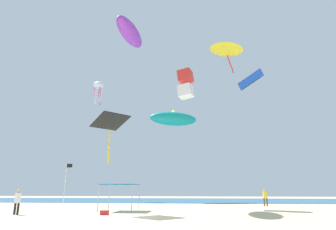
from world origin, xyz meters
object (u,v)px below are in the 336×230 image
at_px(kite_box_red, 186,84).
at_px(kite_diamond_black, 110,124).
at_px(person_near_tent, 18,200).
at_px(banner_flag, 66,182).
at_px(kite_delta_yellow, 227,47).
at_px(cooler_box, 105,212).
at_px(kite_octopus_white, 99,86).
at_px(kite_inflatable_purple, 130,33).
at_px(kite_inflatable_teal, 173,119).
at_px(person_leftmost, 265,196).
at_px(canopy_tent, 120,186).
at_px(kite_parafoil_blue, 250,80).

bearing_deg(kite_box_red, kite_diamond_black, -18.52).
height_order(person_near_tent, kite_box_red, kite_box_red).
xyz_separation_m(banner_flag, kite_delta_yellow, (16.59, 4.38, 15.86)).
xyz_separation_m(person_near_tent, cooler_box, (6.46, 0.36, -0.86)).
height_order(person_near_tent, kite_delta_yellow, kite_delta_yellow).
bearing_deg(kite_delta_yellow, kite_diamond_black, -33.25).
relative_size(kite_octopus_white, kite_diamond_black, 1.14).
height_order(person_near_tent, kite_inflatable_purple, kite_inflatable_purple).
xyz_separation_m(banner_flag, kite_octopus_white, (-4.60, 19.32, 17.21)).
relative_size(kite_inflatable_purple, kite_diamond_black, 1.81).
relative_size(person_near_tent, kite_diamond_black, 0.46).
relative_size(person_near_tent, kite_delta_yellow, 0.36).
xyz_separation_m(kite_octopus_white, kite_inflatable_teal, (13.77, -3.31, -7.16)).
height_order(person_leftmost, kite_box_red, kite_box_red).
bearing_deg(banner_flag, kite_box_red, 17.88).
relative_size(person_leftmost, cooler_box, 3.18).
xyz_separation_m(person_leftmost, kite_box_red, (-8.39, -2.36, 12.48)).
height_order(kite_box_red, kite_inflatable_teal, kite_box_red).
bearing_deg(banner_flag, kite_inflatable_purple, 28.29).
bearing_deg(kite_delta_yellow, person_near_tent, -40.97).
distance_m(person_leftmost, kite_box_red, 15.22).
relative_size(canopy_tent, kite_inflatable_purple, 0.43).
xyz_separation_m(banner_flag, kite_inflatable_purple, (5.05, 2.72, 17.50)).
height_order(canopy_tent, kite_octopus_white, kite_octopus_white).
distance_m(person_near_tent, kite_octopus_white, 32.19).
distance_m(kite_inflatable_purple, kite_delta_yellow, 11.77).
height_order(person_near_tent, banner_flag, banner_flag).
xyz_separation_m(cooler_box, kite_delta_yellow, (10.55, 10.60, 18.16)).
xyz_separation_m(person_near_tent, kite_parafoil_blue, (21.12, 18.79, 16.04)).
relative_size(kite_parafoil_blue, kite_box_red, 1.01).
height_order(person_leftmost, kite_parafoil_blue, kite_parafoil_blue).
xyz_separation_m(canopy_tent, kite_parafoil_blue, (14.63, 14.64, 15.00)).
bearing_deg(canopy_tent, kite_inflatable_purple, 101.17).
distance_m(cooler_box, kite_octopus_white, 33.85).
bearing_deg(kite_box_red, person_leftmost, 121.48).
relative_size(person_near_tent, cooler_box, 3.09).
bearing_deg(person_leftmost, kite_diamond_black, -100.34).
relative_size(canopy_tent, cooler_box, 5.19).
bearing_deg(kite_inflatable_purple, cooler_box, 14.43).
height_order(banner_flag, cooler_box, banner_flag).
xyz_separation_m(kite_octopus_white, kite_diamond_black, (10.28, -24.26, -12.71)).
relative_size(canopy_tent, person_near_tent, 1.68).
bearing_deg(person_leftmost, person_near_tent, -106.14).
xyz_separation_m(kite_parafoil_blue, kite_inflatable_teal, (-11.53, 3.80, -4.54)).
height_order(banner_flag, kite_diamond_black, kite_diamond_black).
distance_m(person_leftmost, kite_delta_yellow, 17.69).
bearing_deg(kite_delta_yellow, kite_parafoil_blue, 168.54).
distance_m(person_near_tent, person_leftmost, 24.03).
height_order(kite_octopus_white, kite_parafoil_blue, kite_octopus_white).
height_order(person_near_tent, person_leftmost, person_leftmost).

